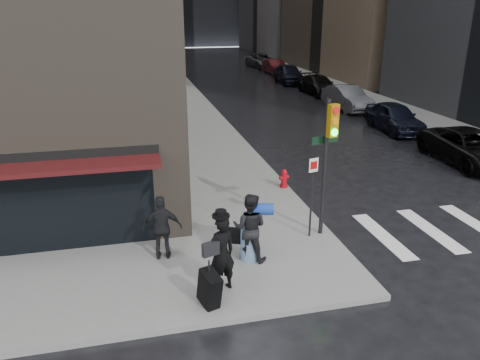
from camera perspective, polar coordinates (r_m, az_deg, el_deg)
The scene contains 15 objects.
ground at distance 12.35m, azimuth 4.91°, elevation -10.55°, with size 140.00×140.00×0.00m, color black.
sidewalk_left at distance 37.71m, azimuth -8.12°, elevation 10.56°, with size 4.00×50.00×0.15m, color slate.
sidewalk_right at distance 41.21m, azimuth 11.26°, elevation 11.19°, with size 3.00×50.00×0.15m, color slate.
man_overcoat at distance 10.64m, azimuth -2.58°, elevation -9.67°, with size 1.04×1.29×2.04m.
man_jeans at distance 11.95m, azimuth 1.17°, elevation -5.77°, with size 1.25×1.10×1.83m.
man_greycoat at distance 12.20m, azimuth -9.46°, elevation -5.76°, with size 1.05×0.54×1.73m.
traffic_light at distance 12.89m, azimuth 10.53°, elevation 3.53°, with size 0.95×0.56×3.91m.
fire_hydrant at distance 17.07m, azimuth 5.39°, elevation 0.10°, with size 0.39×0.30×0.68m.
parked_car_0 at distance 22.25m, azimuth 26.28°, elevation 3.59°, with size 2.38×5.17×1.44m, color black.
parked_car_1 at distance 26.78m, azimuth 18.32°, elevation 7.30°, with size 1.81×4.49×1.53m, color black.
parked_car_2 at distance 31.83m, azimuth 12.94°, elevation 9.73°, with size 1.62×4.64×1.53m, color #535459.
parked_car_3 at distance 37.27m, azimuth 9.54°, elevation 11.35°, with size 1.98×4.86×1.41m, color black.
parked_car_4 at distance 42.53m, azimuth 5.97°, elevation 12.77°, with size 1.97×4.90×1.67m, color black.
parked_car_5 at distance 48.25m, azimuth 4.32°, elevation 13.57°, with size 1.53×4.40×1.45m, color #3C0C0E.
parked_car_6 at distance 53.92m, azimuth 2.78°, elevation 14.34°, with size 2.52×5.47×1.52m, color #49494E.
Camera 1 is at (-3.46, -10.03, 6.31)m, focal length 35.00 mm.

